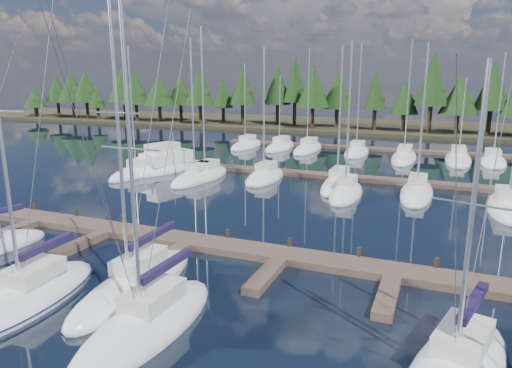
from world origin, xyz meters
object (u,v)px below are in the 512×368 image
at_px(front_sailboat_3, 149,323).
at_px(motor_yacht_left, 167,166).
at_px(front_sailboat_2, 136,284).
at_px(main_dock, 280,259).
at_px(front_sailboat_1, 29,296).

height_order(front_sailboat_3, motor_yacht_left, front_sailboat_3).
bearing_deg(motor_yacht_left, front_sailboat_2, -59.83).
height_order(main_dock, front_sailboat_1, front_sailboat_1).
relative_size(front_sailboat_3, motor_yacht_left, 1.28).
xyz_separation_m(front_sailboat_1, front_sailboat_2, (3.71, 2.88, 0.01)).
bearing_deg(front_sailboat_2, front_sailboat_3, -45.72).
bearing_deg(front_sailboat_1, motor_yacht_left, 111.29).
height_order(main_dock, front_sailboat_3, front_sailboat_3).
relative_size(front_sailboat_2, motor_yacht_left, 1.45).
distance_m(front_sailboat_2, front_sailboat_3, 3.87).
relative_size(main_dock, motor_yacht_left, 4.12).
bearing_deg(front_sailboat_2, main_dock, 46.82).
height_order(front_sailboat_1, front_sailboat_3, front_sailboat_1).
distance_m(front_sailboat_1, front_sailboat_2, 4.70).
bearing_deg(front_sailboat_1, front_sailboat_2, 37.81).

